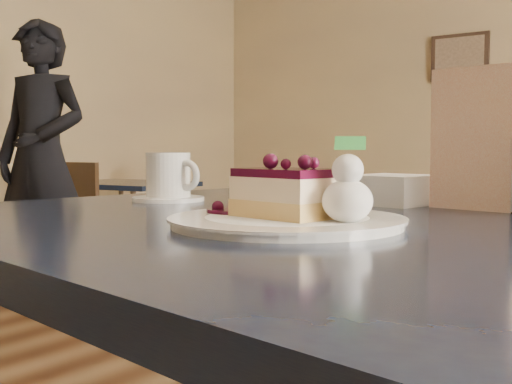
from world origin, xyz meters
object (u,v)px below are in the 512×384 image
Objects in this scene: coffee_set at (169,179)px; bg_table_far_left at (128,262)px; dessert_plate at (287,222)px; patron at (41,157)px; main_table at (313,283)px; cheesecake_slice at (287,193)px.

bg_table_far_left is (-2.68, 2.36, -0.80)m from coffee_set.
coffee_set is 3.66m from bg_table_far_left.
patron is at bearing 149.49° from dessert_plate.
patron reaches higher than coffee_set.
patron is (-3.00, 1.71, 0.13)m from main_table.
bg_table_far_left is at bearing 82.27° from patron.
bg_table_far_left is (-3.09, 2.57, -0.76)m from dessert_plate.
bg_table_far_left is 0.94× the size of patron.
patron is at bearing 160.13° from main_table.
main_table is 0.89× the size of bg_table_far_left.
dessert_plate is at bearing -45.90° from bg_table_far_left.
patron is at bearing 148.91° from coffee_set.
patron reaches higher than main_table.
main_table is 9.52× the size of coffee_set.
patron is at bearing 159.29° from cheesecake_slice.
coffee_set is 0.09× the size of bg_table_far_left.
coffee_set reaches higher than dessert_plate.
cheesecake_slice is (-0.01, -0.05, 0.13)m from main_table.
bg_table_far_left is at bearing 140.31° from dessert_plate.
dessert_plate is at bearing 0.00° from cheesecake_slice.
coffee_set is at bearing 163.08° from cheesecake_slice.
patron reaches higher than bg_table_far_left.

